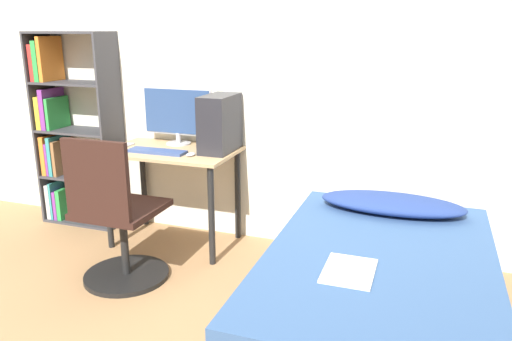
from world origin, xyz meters
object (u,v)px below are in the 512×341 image
Objects in this scene: monitor at (177,114)px; office_chair at (117,227)px; bed at (377,292)px; pc_tower at (220,123)px; bookshelf at (66,132)px; keyboard at (157,151)px.

office_chair is at bearing -89.59° from monitor.
pc_tower is (-1.21, 0.72, 0.71)m from bed.
office_chair is (1.00, -0.80, -0.38)m from bookshelf.
bookshelf is 1.02m from monitor.
bed is 1.77m from keyboard.
bookshelf is at bearing 177.64° from pc_tower.
keyboard is (-0.01, -0.30, -0.22)m from monitor.
keyboard is at bearing 162.01° from bed.
monitor is 1.32× the size of keyboard.
pc_tower is at bearing 62.98° from office_chair.
bookshelf reaches higher than monitor.
pc_tower is at bearing 26.72° from keyboard.
monitor reaches higher than bed.
monitor is 0.40m from pc_tower.
office_chair is at bearing -179.07° from bed.
keyboard is at bearing -91.65° from monitor.
office_chair is at bearing -38.68° from bookshelf.
bookshelf is 2.77× the size of monitor.
keyboard reaches higher than bed.
bookshelf is 2.76m from bed.
monitor reaches higher than pc_tower.
monitor is at bearing 165.30° from pc_tower.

